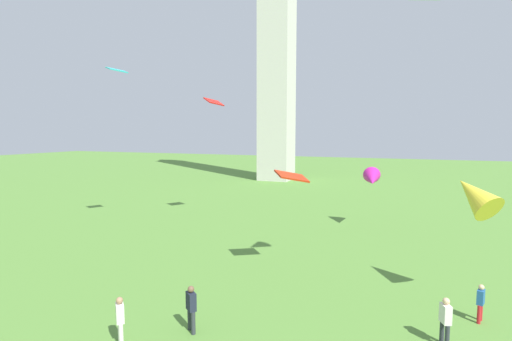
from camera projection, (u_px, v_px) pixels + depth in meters
name	position (u px, v px, depth m)	size (l,w,h in m)	color
person_2	(481.00, 301.00, 15.69)	(0.36, 0.47, 1.59)	red
person_3	(120.00, 318.00, 14.02)	(0.52, 0.52, 1.80)	silver
person_4	(445.00, 319.00, 13.93)	(0.42, 0.54, 1.81)	#2D3338
person_5	(191.00, 306.00, 14.90)	(0.55, 0.52, 1.85)	#2D3338
kite_flying_0	(292.00, 176.00, 20.42)	(1.96, 1.96, 0.67)	red
kite_flying_1	(372.00, 179.00, 30.61)	(1.67, 2.40, 1.84)	#BD1E90
kite_flying_2	(474.00, 194.00, 16.99)	(2.58, 2.68, 2.21)	yellow
kite_flying_3	(214.00, 102.00, 32.97)	(1.57, 1.92, 0.76)	red
kite_flying_5	(117.00, 70.00, 29.63)	(1.51, 1.74, 0.48)	#2DB1B9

